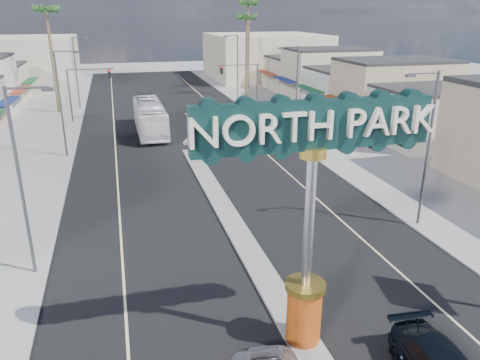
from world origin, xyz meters
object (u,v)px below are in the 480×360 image
streetlight_l_near (23,174)px  palm_left_far (46,16)px  streetlight_r_mid (295,89)px  car_parked_right (242,133)px  streetlight_l_mid (62,99)px  streetlight_r_far (236,65)px  palm_right_mid (247,22)px  streetlight_l_far (77,69)px  palm_right_far (249,9)px  gateway_sign (310,199)px  streetlight_r_near (426,143)px  traffic_signal_left (86,84)px  city_bus (150,117)px  traffic_signal_right (243,78)px

streetlight_l_near → palm_left_far: (-2.57, 40.00, 6.43)m
streetlight_r_mid → car_parked_right: streetlight_r_mid is taller
streetlight_l_mid → palm_left_far: (-2.57, 20.00, 6.43)m
streetlight_r_far → streetlight_l_mid: bearing=-133.5°
streetlight_l_mid → palm_right_mid: 35.44m
streetlight_l_mid → palm_right_mid: palm_right_mid is taller
streetlight_l_far → streetlight_r_far: (20.87, 0.00, 0.00)m
streetlight_l_mid → palm_left_far: size_ratio=0.69×
palm_right_far → car_parked_right: bearing=-107.1°
gateway_sign → streetlight_r_near: bearing=37.6°
car_parked_right → palm_left_far: bearing=126.6°
streetlight_r_mid → palm_right_far: size_ratio=0.64×
streetlight_l_far → palm_left_far: (-2.57, -2.00, 6.43)m
streetlight_l_near → palm_left_far: size_ratio=0.69×
streetlight_l_near → streetlight_r_mid: 28.90m
streetlight_r_mid → streetlight_r_far: size_ratio=1.00×
traffic_signal_left → streetlight_r_far: (19.62, 8.01, 0.79)m
gateway_sign → streetlight_l_far: 51.10m
streetlight_l_near → streetlight_r_far: bearing=63.6°
traffic_signal_left → streetlight_r_near: bearing=-60.0°
streetlight_l_near → palm_right_mid: size_ratio=0.74×
streetlight_r_far → car_parked_right: bearing=-103.2°
streetlight_l_mid → streetlight_l_far: 22.00m
city_bus → traffic_signal_right: bearing=30.4°
traffic_signal_left → car_parked_right: (14.68, -12.97, -3.47)m
palm_left_far → traffic_signal_left: bearing=-57.6°
palm_left_far → city_bus: size_ratio=1.12×
palm_right_mid → car_parked_right: bearing=-106.7°
city_bus → palm_left_far: bearing=127.8°
gateway_sign → streetlight_r_near: size_ratio=1.02×
gateway_sign → traffic_signal_right: 43.04m
streetlight_l_far → traffic_signal_right: bearing=-22.2°
palm_right_mid → streetlight_r_near: bearing=-93.2°
streetlight_r_mid → streetlight_r_far: (0.00, 22.00, 0.00)m
traffic_signal_right → streetlight_r_near: size_ratio=0.67×
gateway_sign → palm_left_far: (-13.00, 48.02, 5.57)m
streetlight_l_near → streetlight_l_mid: bearing=90.0°
streetlight_r_far → palm_left_far: (-23.43, -2.00, 6.43)m
streetlight_r_near → traffic_signal_left: bearing=120.0°
streetlight_l_near → streetlight_l_far: (0.00, 42.00, 0.00)m
palm_left_far → gateway_sign: bearing=-74.9°
streetlight_l_far → palm_right_far: bearing=21.5°
streetlight_l_mid → car_parked_right: bearing=3.7°
palm_left_far → city_bus: 19.29m
palm_right_mid → palm_right_far: (2.00, 6.00, 1.78)m
traffic_signal_right → palm_right_mid: (3.82, 12.01, 6.33)m
traffic_signal_right → streetlight_l_near: (-19.62, -33.99, 0.79)m
palm_left_far → palm_right_mid: size_ratio=1.08×
traffic_signal_right → streetlight_l_far: size_ratio=0.67×
car_parked_right → city_bus: size_ratio=0.42×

